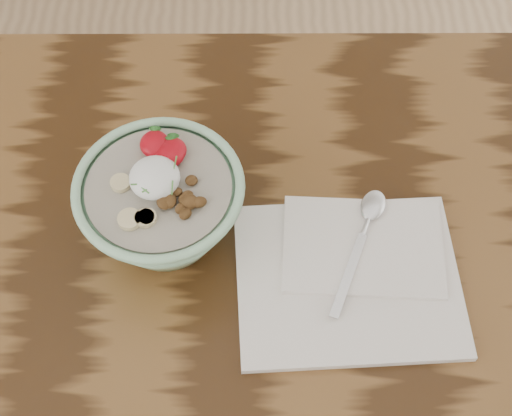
{
  "coord_description": "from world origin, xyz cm",
  "views": [
    {
      "loc": [
        3.43,
        -32.3,
        152.25
      ],
      "look_at": [
        3.57,
        7.57,
        86.5
      ],
      "focal_mm": 50.0,
      "sensor_mm": 36.0,
      "label": 1
    }
  ],
  "objects": [
    {
      "name": "spoon",
      "position": [
        17.18,
        11.27,
        77.02
      ],
      "size": [
        8.56,
        17.68,
        0.95
      ],
      "rotation": [
        0.0,
        0.0,
        -0.37
      ],
      "color": "silver",
      "rests_on": "napkin"
    },
    {
      "name": "napkin",
      "position": [
        14.91,
        5.08,
        75.68
      ],
      "size": [
        27.37,
        22.58,
        1.62
      ],
      "rotation": [
        0.0,
        0.0,
        0.05
      ],
      "color": "white",
      "rests_on": "table"
    },
    {
      "name": "breakfast_bowl",
      "position": [
        -7.33,
        10.98,
        81.63
      ],
      "size": [
        19.46,
        19.46,
        13.17
      ],
      "rotation": [
        0.0,
        0.0,
        -0.27
      ],
      "color": "#9BD1A6",
      "rests_on": "table"
    },
    {
      "name": "table",
      "position": [
        0.0,
        0.0,
        65.7
      ],
      "size": [
        160.0,
        90.0,
        75.0
      ],
      "color": "#351F0D",
      "rests_on": "ground"
    }
  ]
}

